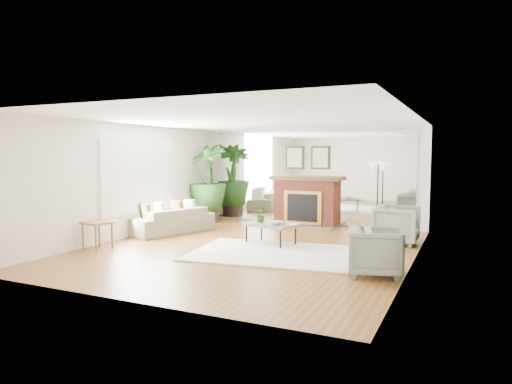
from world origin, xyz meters
The scene contains 18 objects.
ground centered at (0.00, 0.00, 0.00)m, with size 7.00×7.00×0.00m, color brown.
wall_left centered at (-2.99, 0.00, 1.25)m, with size 0.02×7.00×2.50m, color silver.
wall_right centered at (2.99, 0.00, 1.25)m, with size 0.02×7.00×2.50m, color silver.
wall_back centered at (0.00, 3.49, 1.25)m, with size 6.00×0.02×2.50m, color silver.
mirror_panel centered at (0.00, 3.47, 1.25)m, with size 5.40×0.04×2.40m, color silver.
window_panel centered at (-2.96, 0.40, 1.35)m, with size 0.04×2.40×1.50m, color #B2E09E.
fireplace centered at (0.00, 3.26, 0.66)m, with size 1.85×0.83×2.05m.
area_rug centered at (0.60, -0.23, 0.02)m, with size 2.98×2.13×0.03m, color silver.
coffee_table centered at (0.20, 0.55, 0.41)m, with size 1.26×0.96×0.44m.
sofa centered at (-2.45, 0.86, 0.29)m, with size 2.02×0.79×0.59m, color gray.
armchair_back centered at (2.51, 1.76, 0.39)m, with size 0.84×0.86×0.79m, color gray.
armchair_front centered at (2.57, -0.92, 0.37)m, with size 0.78×0.80×0.73m, color gray.
side_table centered at (-2.65, -1.30, 0.46)m, with size 0.53×0.53×0.54m.
potted_ficus centered at (-2.60, 2.72, 1.14)m, with size 1.25×1.25×2.13m.
floor_lamp centered at (1.86, 3.10, 1.42)m, with size 0.54×0.30×1.66m.
tabletop_plant centered at (-0.05, 0.64, 0.61)m, with size 0.30×0.26×0.33m, color #336425.
fruit_bowl centered at (0.36, 0.42, 0.48)m, with size 0.28×0.28×0.07m, color brown.
book centered at (0.59, 0.56, 0.45)m, with size 0.20×0.27×0.02m, color brown.
Camera 1 is at (3.82, -7.88, 1.84)m, focal length 32.00 mm.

